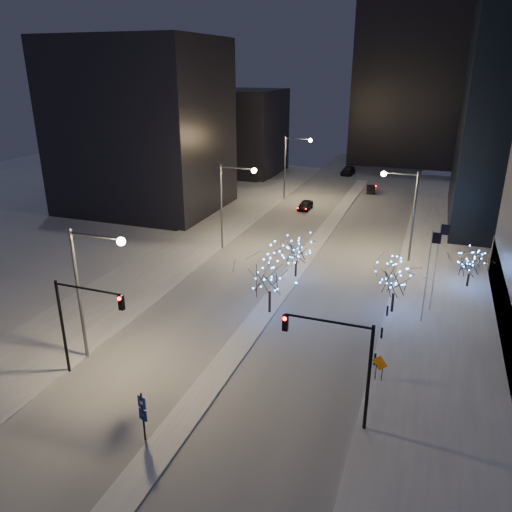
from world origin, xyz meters
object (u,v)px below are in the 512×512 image
at_px(traffic_signal_west, 79,315).
at_px(construction_sign, 380,365).
at_px(car_near, 305,205).
at_px(car_far, 348,170).
at_px(traffic_signal_east, 343,356).
at_px(street_lamp_east, 406,204).
at_px(holiday_tree_plaza_near, 395,278).
at_px(holiday_tree_median_far, 296,249).
at_px(car_mid, 371,188).
at_px(holiday_tree_median_near, 270,273).
at_px(street_lamp_w_far, 291,159).
at_px(street_lamp_w_near, 89,278).
at_px(street_lamp_w_mid, 230,196).
at_px(wayfinding_sign, 143,412).
at_px(holiday_tree_plaza_far, 471,263).

bearing_deg(traffic_signal_west, construction_sign, 17.94).
height_order(car_near, car_far, car_far).
bearing_deg(traffic_signal_east, street_lamp_east, 87.74).
bearing_deg(holiday_tree_plaza_near, construction_sign, -89.06).
distance_m(traffic_signal_east, car_near, 48.19).
bearing_deg(holiday_tree_median_far, traffic_signal_east, -67.71).
bearing_deg(car_mid, car_far, -73.44).
bearing_deg(construction_sign, holiday_tree_median_far, 148.31).
xyz_separation_m(street_lamp_east, traffic_signal_east, (-1.14, -29.00, -1.69)).
xyz_separation_m(holiday_tree_median_far, construction_sign, (10.18, -15.40, -1.80)).
xyz_separation_m(holiday_tree_median_near, construction_sign, (10.18, -7.04, -2.49)).
bearing_deg(street_lamp_w_far, traffic_signal_east, -70.68).
xyz_separation_m(street_lamp_w_near, street_lamp_w_mid, (0.00, 25.00, 0.00)).
height_order(traffic_signal_east, holiday_tree_median_far, traffic_signal_east).
relative_size(car_far, wayfinding_sign, 1.66).
bearing_deg(holiday_tree_plaza_near, street_lamp_east, 91.84).
relative_size(holiday_tree_median_near, construction_sign, 2.95).
bearing_deg(holiday_tree_plaza_far, holiday_tree_plaza_near, -128.43).
relative_size(street_lamp_w_mid, holiday_tree_plaza_near, 1.96).
bearing_deg(car_mid, car_near, 53.67).
relative_size(holiday_tree_median_far, construction_sign, 2.33).
bearing_deg(holiday_tree_median_far, car_near, 102.60).
bearing_deg(construction_sign, traffic_signal_west, -137.21).
bearing_deg(holiday_tree_plaza_far, holiday_tree_median_far, -168.23).
bearing_deg(holiday_tree_plaza_far, traffic_signal_west, -135.34).
relative_size(traffic_signal_west, holiday_tree_median_near, 1.22).
bearing_deg(street_lamp_w_mid, car_far, 83.88).
xyz_separation_m(street_lamp_w_near, construction_sign, (19.61, 4.18, -5.18)).
height_order(holiday_tree_median_near, holiday_tree_plaza_far, holiday_tree_median_near).
xyz_separation_m(street_lamp_w_mid, car_far, (5.15, 48.05, -5.72)).
height_order(car_far, construction_sign, construction_sign).
relative_size(street_lamp_east, construction_sign, 5.15).
distance_m(traffic_signal_west, traffic_signal_east, 17.41).
bearing_deg(holiday_tree_plaza_near, street_lamp_w_far, 119.04).
relative_size(car_far, holiday_tree_median_near, 0.94).
distance_m(street_lamp_east, holiday_tree_plaza_near, 13.40).
bearing_deg(construction_sign, car_mid, 123.22).
bearing_deg(wayfinding_sign, street_lamp_w_near, 157.12).
bearing_deg(street_lamp_w_near, holiday_tree_plaza_far, 41.72).
height_order(traffic_signal_west, holiday_tree_median_near, traffic_signal_west).
bearing_deg(holiday_tree_plaza_far, street_lamp_w_far, 133.68).
relative_size(street_lamp_east, holiday_tree_plaza_far, 2.41).
bearing_deg(street_lamp_w_mid, car_mid, 71.54).
xyz_separation_m(car_near, holiday_tree_plaza_near, (15.66, -29.92, 2.61)).
bearing_deg(traffic_signal_east, street_lamp_w_near, 176.79).
height_order(traffic_signal_east, wayfinding_sign, traffic_signal_east).
xyz_separation_m(street_lamp_w_near, holiday_tree_median_near, (9.44, 11.23, -2.69)).
bearing_deg(street_lamp_east, traffic_signal_east, -92.26).
distance_m(holiday_tree_median_far, wayfinding_sign, 25.86).
xyz_separation_m(wayfinding_sign, construction_sign, (11.90, 10.38, -0.67)).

